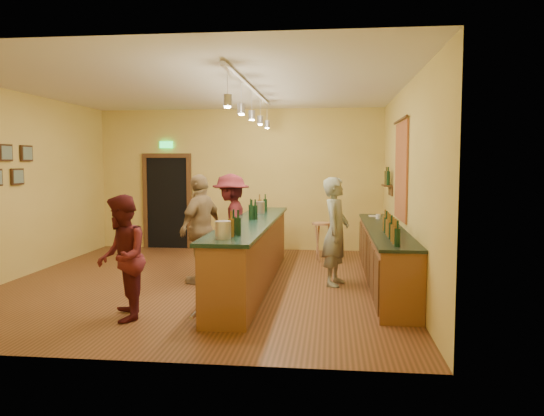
# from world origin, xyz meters

# --- Properties ---
(floor) EXTENTS (7.00, 7.00, 0.00)m
(floor) POSITION_xyz_m (0.00, 0.00, 0.00)
(floor) COLOR #523017
(floor) RESTS_ON ground
(ceiling) EXTENTS (6.50, 7.00, 0.02)m
(ceiling) POSITION_xyz_m (0.00, 0.00, 3.20)
(ceiling) COLOR silver
(ceiling) RESTS_ON wall_back
(wall_back) EXTENTS (6.50, 0.02, 3.20)m
(wall_back) POSITION_xyz_m (0.00, 3.50, 1.60)
(wall_back) COLOR gold
(wall_back) RESTS_ON floor
(wall_front) EXTENTS (6.50, 0.02, 3.20)m
(wall_front) POSITION_xyz_m (0.00, -3.50, 1.60)
(wall_front) COLOR gold
(wall_front) RESTS_ON floor
(wall_left) EXTENTS (0.02, 7.00, 3.20)m
(wall_left) POSITION_xyz_m (-3.25, 0.00, 1.60)
(wall_left) COLOR gold
(wall_left) RESTS_ON floor
(wall_right) EXTENTS (0.02, 7.00, 3.20)m
(wall_right) POSITION_xyz_m (3.25, 0.00, 1.60)
(wall_right) COLOR gold
(wall_right) RESTS_ON floor
(doorway) EXTENTS (1.15, 0.09, 2.48)m
(doorway) POSITION_xyz_m (-1.70, 3.47, 1.13)
(doorway) COLOR black
(doorway) RESTS_ON wall_back
(tapestry) EXTENTS (0.03, 1.40, 1.60)m
(tapestry) POSITION_xyz_m (3.23, 0.40, 1.85)
(tapestry) COLOR maroon
(tapestry) RESTS_ON wall_right
(bottle_shelf) EXTENTS (0.17, 0.55, 0.54)m
(bottle_shelf) POSITION_xyz_m (3.17, 1.90, 1.67)
(bottle_shelf) COLOR #473215
(bottle_shelf) RESTS_ON wall_right
(back_counter) EXTENTS (0.60, 4.55, 1.27)m
(back_counter) POSITION_xyz_m (2.97, 0.18, 0.49)
(back_counter) COLOR brown
(back_counter) RESTS_ON floor
(tasting_bar) EXTENTS (0.73, 5.10, 1.38)m
(tasting_bar) POSITION_xyz_m (0.82, -0.00, 0.61)
(tasting_bar) COLOR brown
(tasting_bar) RESTS_ON floor
(pendant_track) EXTENTS (0.11, 4.60, 0.50)m
(pendant_track) POSITION_xyz_m (0.82, -0.00, 2.98)
(pendant_track) COLOR silver
(pendant_track) RESTS_ON ceiling
(bartender) EXTENTS (0.56, 0.72, 1.75)m
(bartender) POSITION_xyz_m (2.17, 0.09, 0.88)
(bartender) COLOR gray
(bartender) RESTS_ON floor
(customer_a) EXTENTS (0.83, 0.93, 1.59)m
(customer_a) POSITION_xyz_m (-0.52, -2.15, 0.79)
(customer_a) COLOR #59191E
(customer_a) RESTS_ON floor
(customer_b) EXTENTS (0.79, 1.14, 1.80)m
(customer_b) POSITION_xyz_m (-0.03, 0.01, 0.90)
(customer_b) COLOR #997A51
(customer_b) RESTS_ON floor
(customer_c) EXTENTS (0.75, 1.20, 1.79)m
(customer_c) POSITION_xyz_m (0.27, 1.03, 0.89)
(customer_c) COLOR #59191E
(customer_c) RESTS_ON floor
(bar_stool) EXTENTS (0.38, 0.38, 0.78)m
(bar_stool) POSITION_xyz_m (1.90, 2.20, 0.64)
(bar_stool) COLOR #AD814E
(bar_stool) RESTS_ON floor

